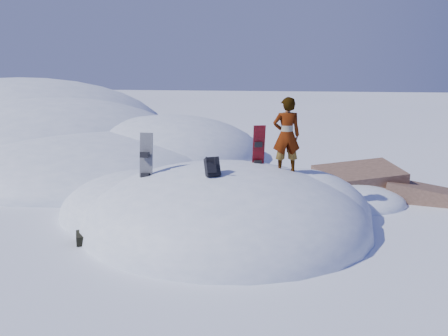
# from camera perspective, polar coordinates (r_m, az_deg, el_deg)

# --- Properties ---
(ground) EXTENTS (120.00, 120.00, 0.00)m
(ground) POSITION_cam_1_polar(r_m,az_deg,el_deg) (10.67, 0.03, -7.49)
(ground) COLOR white
(ground) RESTS_ON ground
(snow_mound) EXTENTS (8.00, 6.00, 3.00)m
(snow_mound) POSITION_cam_1_polar(r_m,az_deg,el_deg) (10.92, -0.68, -7.00)
(snow_mound) COLOR white
(snow_mound) RESTS_ON ground
(snow_ridge) EXTENTS (21.50, 18.50, 6.40)m
(snow_ridge) POSITION_cam_1_polar(r_m,az_deg,el_deg) (23.36, -22.24, 2.87)
(snow_ridge) COLOR white
(snow_ridge) RESTS_ON ground
(rock_outcrop) EXTENTS (4.68, 4.41, 1.68)m
(rock_outcrop) POSITION_cam_1_polar(r_m,az_deg,el_deg) (13.60, 17.73, -3.50)
(rock_outcrop) COLOR brown
(rock_outcrop) RESTS_ON ground
(snowboard_red) EXTENTS (0.36, 0.33, 1.58)m
(snowboard_red) POSITION_cam_1_polar(r_m,az_deg,el_deg) (10.85, 4.48, 1.60)
(snowboard_red) COLOR #B90918
(snowboard_red) RESTS_ON snow_mound
(snowboard_dark) EXTENTS (0.32, 0.28, 1.65)m
(snowboard_dark) POSITION_cam_1_polar(r_m,az_deg,el_deg) (10.32, -10.17, 0.07)
(snowboard_dark) COLOR black
(snowboard_dark) RESTS_ON snow_mound
(backpack) EXTENTS (0.43, 0.49, 0.50)m
(backpack) POSITION_cam_1_polar(r_m,az_deg,el_deg) (9.48, -1.57, 0.10)
(backpack) COLOR black
(backpack) RESTS_ON snow_mound
(gear_pile) EXTENTS (0.98, 0.78, 0.26)m
(gear_pile) POSITION_cam_1_polar(r_m,az_deg,el_deg) (10.13, -16.30, -8.43)
(gear_pile) COLOR black
(gear_pile) RESTS_ON ground
(person) EXTENTS (0.73, 0.56, 1.80)m
(person) POSITION_cam_1_polar(r_m,az_deg,el_deg) (10.44, 8.16, 4.26)
(person) COLOR slate
(person) RESTS_ON snow_mound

